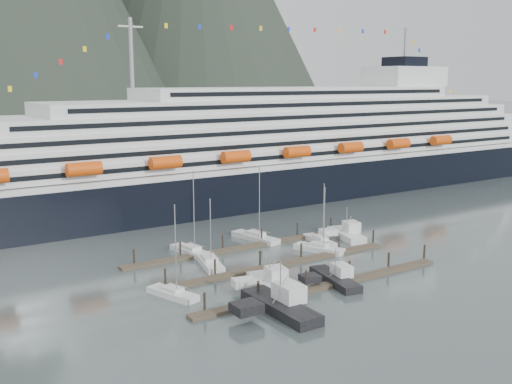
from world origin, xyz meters
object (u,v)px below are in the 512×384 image
sailboat_e (191,252)px  sailboat_d (320,241)px  trawler_c (334,278)px  cruise_ship (273,155)px  sailboat_g (255,238)px  sailboat_h (319,249)px  trawler_a (279,305)px  sailboat_c (210,263)px  trawler_b (269,284)px  sailboat_a (173,294)px  trawler_e (346,234)px

sailboat_e → sailboat_d: bearing=-112.9°
trawler_c → cruise_ship: bearing=-15.9°
sailboat_g → sailboat_h: size_ratio=1.22×
sailboat_d → sailboat_h: size_ratio=0.97×
cruise_ship → sailboat_g: (-28.61, -34.95, -11.59)m
cruise_ship → trawler_c: bearing=-116.9°
cruise_ship → trawler_a: (-47.05, -69.31, -11.04)m
sailboat_e → sailboat_c: bearing=168.9°
sailboat_e → sailboat_h: (21.26, -11.70, -0.02)m
sailboat_c → sailboat_h: bearing=-84.8°
sailboat_c → trawler_b: size_ratio=1.09×
sailboat_e → sailboat_h: 24.27m
sailboat_a → trawler_a: sailboat_a is taller
sailboat_c → trawler_b: sailboat_c is taller
sailboat_c → trawler_e: 32.75m
sailboat_c → sailboat_e: 8.08m
sailboat_e → trawler_e: sailboat_e is taller
sailboat_h → trawler_c: sailboat_h is taller
sailboat_h → trawler_c: (-9.41, -15.40, 0.38)m
sailboat_c → trawler_c: size_ratio=1.03×
cruise_ship → trawler_e: 47.00m
trawler_b → trawler_a: bearing=167.2°
trawler_b → cruise_ship: bearing=-22.9°
sailboat_d → sailboat_e: bearing=82.0°
sailboat_h → sailboat_g: bearing=-1.3°
sailboat_c → sailboat_g: size_ratio=0.79×
sailboat_d → sailboat_e: 26.29m
cruise_ship → sailboat_a: size_ratio=14.14×
sailboat_c → sailboat_a: bearing=145.6°
sailboat_g → sailboat_e: bearing=86.4°
sailboat_g → trawler_b: bearing=140.0°
trawler_e → sailboat_g: bearing=75.6°
sailboat_h → trawler_c: bearing=125.2°
sailboat_c → trawler_e: sailboat_c is taller
cruise_ship → sailboat_c: (-44.88, -45.02, -11.61)m
trawler_e → sailboat_h: bearing=127.6°
trawler_a → trawler_b: bearing=-24.8°
sailboat_a → sailboat_g: (28.41, 20.61, 0.01)m
sailboat_a → sailboat_d: 39.68m
trawler_c → trawler_e: trawler_e is taller
sailboat_g → trawler_a: sailboat_g is taller
sailboat_a → sailboat_c: size_ratio=1.16×
sailboat_a → cruise_ship: bearing=-63.8°
cruise_ship → sailboat_a: bearing=-135.7°
trawler_b → sailboat_d: bearing=-42.9°
sailboat_e → sailboat_a: bearing=138.6°
sailboat_a → sailboat_e: size_ratio=0.89×
trawler_a → trawler_b: size_ratio=1.27×
sailboat_e → trawler_e: bearing=-109.4°
trawler_c → sailboat_d: bearing=-23.0°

